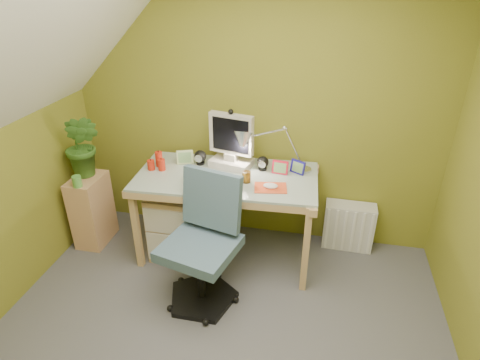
% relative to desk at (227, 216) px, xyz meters
% --- Properties ---
extents(wall_back, '(3.20, 0.01, 2.40)m').
position_rel_desk_xyz_m(wall_back, '(0.15, 0.42, 0.81)').
color(wall_back, olive).
rests_on(wall_back, floor).
extents(desk, '(1.50, 0.80, 0.78)m').
position_rel_desk_xyz_m(desk, '(0.00, 0.00, 0.00)').
color(desk, tan).
rests_on(desk, floor).
extents(monitor, '(0.40, 0.28, 0.50)m').
position_rel_desk_xyz_m(monitor, '(0.00, 0.18, 0.64)').
color(monitor, beige).
rests_on(monitor, desk).
extents(speaker_left, '(0.11, 0.11, 0.13)m').
position_rel_desk_xyz_m(speaker_left, '(-0.27, 0.16, 0.46)').
color(speaker_left, black).
rests_on(speaker_left, desk).
extents(speaker_right, '(0.11, 0.11, 0.12)m').
position_rel_desk_xyz_m(speaker_right, '(0.27, 0.16, 0.45)').
color(speaker_right, black).
rests_on(speaker_right, desk).
extents(keyboard, '(0.44, 0.16, 0.02)m').
position_rel_desk_xyz_m(keyboard, '(-0.08, -0.14, 0.40)').
color(keyboard, silver).
rests_on(keyboard, desk).
extents(mousepad, '(0.27, 0.21, 0.01)m').
position_rel_desk_xyz_m(mousepad, '(0.38, -0.14, 0.40)').
color(mousepad, '#DD4A22').
rests_on(mousepad, desk).
extents(mouse, '(0.13, 0.10, 0.04)m').
position_rel_desk_xyz_m(mouse, '(0.38, -0.14, 0.41)').
color(mouse, white).
rests_on(mouse, mousepad).
extents(amber_tumbler, '(0.08, 0.08, 0.09)m').
position_rel_desk_xyz_m(amber_tumbler, '(0.18, -0.08, 0.44)').
color(amber_tumbler, '#8C5914').
rests_on(amber_tumbler, desk).
extents(candle_cluster, '(0.19, 0.17, 0.13)m').
position_rel_desk_xyz_m(candle_cluster, '(-0.60, 0.01, 0.46)').
color(candle_cluster, red).
rests_on(candle_cluster, desk).
extents(photo_frame_red, '(0.13, 0.03, 0.11)m').
position_rel_desk_xyz_m(photo_frame_red, '(0.42, 0.12, 0.45)').
color(photo_frame_red, red).
rests_on(photo_frame_red, desk).
extents(photo_frame_blue, '(0.12, 0.08, 0.11)m').
position_rel_desk_xyz_m(photo_frame_blue, '(0.56, 0.16, 0.45)').
color(photo_frame_blue, '#1A148F').
rests_on(photo_frame_blue, desk).
extents(photo_frame_green, '(0.14, 0.07, 0.12)m').
position_rel_desk_xyz_m(photo_frame_green, '(-0.40, 0.14, 0.45)').
color(photo_frame_green, '#AEC185').
rests_on(photo_frame_green, desk).
extents(desk_lamp, '(0.58, 0.36, 0.58)m').
position_rel_desk_xyz_m(desk_lamp, '(0.45, 0.18, 0.68)').
color(desk_lamp, silver).
rests_on(desk_lamp, desk).
extents(side_ledge, '(0.24, 0.38, 0.66)m').
position_rel_desk_xyz_m(side_ledge, '(-1.25, -0.07, -0.06)').
color(side_ledge, tan).
rests_on(side_ledge, floor).
extents(potted_plant, '(0.33, 0.27, 0.57)m').
position_rel_desk_xyz_m(potted_plant, '(-1.25, -0.02, 0.55)').
color(potted_plant, '#366521').
rests_on(potted_plant, side_ledge).
extents(green_cup, '(0.08, 0.08, 0.10)m').
position_rel_desk_xyz_m(green_cup, '(-1.23, -0.22, 0.31)').
color(green_cup, '#5CA645').
rests_on(green_cup, side_ledge).
extents(task_chair, '(0.69, 0.69, 1.03)m').
position_rel_desk_xyz_m(task_chair, '(-0.06, -0.61, 0.12)').
color(task_chair, '#445E70').
rests_on(task_chair, floor).
extents(radiator, '(0.44, 0.18, 0.44)m').
position_rel_desk_xyz_m(radiator, '(1.04, 0.32, -0.17)').
color(radiator, silver).
rests_on(radiator, floor).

